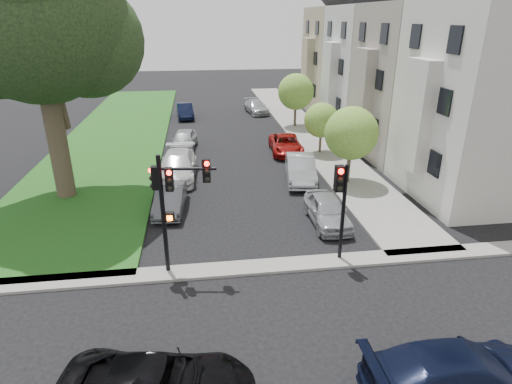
{
  "coord_description": "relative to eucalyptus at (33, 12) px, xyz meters",
  "views": [
    {
      "loc": [
        -2.39,
        -12.2,
        9.13
      ],
      "look_at": [
        0.0,
        5.0,
        2.0
      ],
      "focal_mm": 30.0,
      "sensor_mm": 36.0,
      "label": 1
    }
  ],
  "objects": [
    {
      "name": "car_parked_7",
      "position": [
        6.28,
        8.42,
        -8.64
      ],
      "size": [
        2.08,
        4.27,
        1.4
      ],
      "primitive_type": "imported",
      "rotation": [
        0.0,
        0.0,
        -0.11
      ],
      "color": "#999BA0",
      "rests_on": "ground"
    },
    {
      "name": "small_tree_a",
      "position": [
        15.93,
        -0.15,
        -6.32
      ],
      "size": [
        3.03,
        3.03,
        4.55
      ],
      "color": "#4D3E2E",
      "rests_on": "ground"
    },
    {
      "name": "house_d",
      "position": [
        22.17,
        19.92,
        -2.41
      ],
      "size": [
        7.7,
        7.55,
        15.97
      ],
      "color": "gray",
      "rests_on": "ground"
    },
    {
      "name": "house_c",
      "position": [
        22.17,
        12.42,
        -2.41
      ],
      "size": [
        7.7,
        7.55,
        15.97
      ],
      "color": "silver",
      "rests_on": "ground"
    },
    {
      "name": "ground",
      "position": [
        9.73,
        -10.58,
        -9.34
      ],
      "size": [
        140.0,
        140.0,
        0.0
      ],
      "primitive_type": "plane",
      "color": "black",
      "rests_on": "ground"
    },
    {
      "name": "car_parked_1",
      "position": [
        13.27,
        0.68,
        -8.58
      ],
      "size": [
        2.28,
        4.8,
        1.52
      ],
      "primitive_type": "imported",
      "rotation": [
        0.0,
        0.0,
        -0.15
      ],
      "color": "#999BA0",
      "rests_on": "ground"
    },
    {
      "name": "car_parked_5",
      "position": [
        5.77,
        -2.6,
        -8.7
      ],
      "size": [
        1.66,
        4.01,
        1.29
      ],
      "primitive_type": "imported",
      "rotation": [
        0.0,
        0.0,
        -0.08
      ],
      "color": "#3F4247",
      "rests_on": "ground"
    },
    {
      "name": "car_parked_6",
      "position": [
        6.0,
        2.18,
        -8.57
      ],
      "size": [
        2.48,
        5.47,
        1.55
      ],
      "primitive_type": "imported",
      "rotation": [
        0.0,
        0.0,
        -0.06
      ],
      "color": "silver",
      "rests_on": "ground"
    },
    {
      "name": "grass_strip",
      "position": [
        0.73,
        13.42,
        -9.28
      ],
      "size": [
        8.0,
        44.0,
        0.12
      ],
      "primitive_type": "cube",
      "color": "#1E501B",
      "rests_on": "ground"
    },
    {
      "name": "eucalyptus",
      "position": [
        0.0,
        0.0,
        0.0
      ],
      "size": [
        9.66,
        8.76,
        13.68
      ],
      "color": "#4D3E2E",
      "rests_on": "ground"
    },
    {
      "name": "house_b",
      "position": [
        22.17,
        4.92,
        -2.41
      ],
      "size": [
        7.7,
        7.55,
        15.97
      ],
      "color": "gray",
      "rests_on": "ground"
    },
    {
      "name": "car_cross_far",
      "position": [
        13.61,
        -15.31,
        -8.61
      ],
      "size": [
        5.07,
        2.09,
        1.47
      ],
      "primitive_type": "imported",
      "rotation": [
        0.0,
        0.0,
        1.56
      ],
      "color": "black",
      "rests_on": "ground"
    },
    {
      "name": "traffic_signal_main",
      "position": [
        6.3,
        -8.35,
        -6.08
      ],
      "size": [
        2.32,
        0.61,
        4.73
      ],
      "color": "black",
      "rests_on": "ground"
    },
    {
      "name": "car_parked_2",
      "position": [
        13.55,
        6.36,
        -8.7
      ],
      "size": [
        2.41,
        4.73,
        1.28
      ],
      "primitive_type": "imported",
      "rotation": [
        0.0,
        0.0,
        -0.06
      ],
      "color": "maroon",
      "rests_on": "ground"
    },
    {
      "name": "car_parked_9",
      "position": [
        6.17,
        19.03,
        -8.65
      ],
      "size": [
        1.82,
        4.33,
        1.39
      ],
      "primitive_type": "imported",
      "rotation": [
        0.0,
        0.0,
        0.08
      ],
      "color": "black",
      "rests_on": "ground"
    },
    {
      "name": "car_parked_0",
      "position": [
        13.19,
        -5.09,
        -8.67
      ],
      "size": [
        1.63,
        3.99,
        1.36
      ],
      "primitive_type": "imported",
      "rotation": [
        0.0,
        0.0,
        -0.01
      ],
      "color": "#999BA0",
      "rests_on": "ground"
    },
    {
      "name": "car_parked_4",
      "position": [
        13.35,
        20.35,
        -8.7
      ],
      "size": [
        2.36,
        4.65,
        1.29
      ],
      "primitive_type": "imported",
      "rotation": [
        0.0,
        0.0,
        0.13
      ],
      "color": "#999BA0",
      "rests_on": "ground"
    },
    {
      "name": "traffic_signal_secondary",
      "position": [
        12.61,
        -8.39,
        -6.51
      ],
      "size": [
        0.51,
        0.41,
        4.06
      ],
      "color": "black",
      "rests_on": "ground"
    },
    {
      "name": "sidewalk_cross",
      "position": [
        9.73,
        -8.58,
        -9.28
      ],
      "size": [
        60.0,
        1.0,
        0.12
      ],
      "primitive_type": "cube",
      "color": "slate",
      "rests_on": "ground"
    },
    {
      "name": "house_a",
      "position": [
        22.17,
        -2.58,
        -2.41
      ],
      "size": [
        7.7,
        7.55,
        15.97
      ],
      "color": "#ADAB9A",
      "rests_on": "ground"
    },
    {
      "name": "sidewalk_right",
      "position": [
        16.48,
        13.42,
        -9.28
      ],
      "size": [
        3.5,
        44.0,
        0.12
      ],
      "primitive_type": "cube",
      "color": "slate",
      "rests_on": "ground"
    },
    {
      "name": "small_tree_b",
      "position": [
        15.93,
        5.81,
        -6.9
      ],
      "size": [
        2.45,
        2.45,
        3.67
      ],
      "color": "#4D3E2E",
      "rests_on": "ground"
    },
    {
      "name": "small_tree_c",
      "position": [
        15.93,
        13.94,
        -6.24
      ],
      "size": [
        3.12,
        3.12,
        4.67
      ],
      "color": "#4D3E2E",
      "rests_on": "ground"
    }
  ]
}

